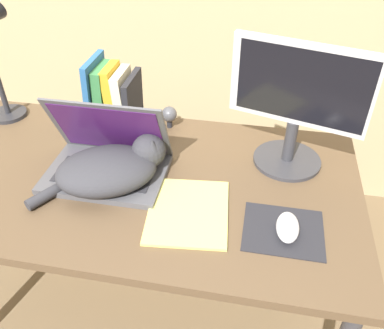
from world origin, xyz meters
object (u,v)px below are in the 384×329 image
(laptop, at_px, (107,160))
(external_monitor, at_px, (297,103))
(computer_mouse, at_px, (288,227))
(notepad, at_px, (188,211))
(cat, at_px, (112,168))
(book_row, at_px, (113,97))
(webcam, at_px, (169,115))

(laptop, height_order, external_monitor, external_monitor)
(computer_mouse, relative_size, notepad, 0.38)
(laptop, bearing_deg, notepad, -25.30)
(laptop, bearing_deg, cat, -54.46)
(book_row, bearing_deg, notepad, -49.29)
(book_row, height_order, webcam, book_row)
(notepad, height_order, webcam, webcam)
(cat, height_order, book_row, book_row)
(notepad, bearing_deg, computer_mouse, -5.79)
(laptop, bearing_deg, external_monitor, 16.18)
(computer_mouse, height_order, book_row, book_row)
(laptop, distance_m, computer_mouse, 0.56)
(laptop, height_order, notepad, laptop)
(cat, bearing_deg, computer_mouse, -12.26)
(cat, distance_m, webcam, 0.35)
(laptop, distance_m, cat, 0.06)
(webcam, bearing_deg, computer_mouse, -47.00)
(book_row, bearing_deg, cat, -71.98)
(computer_mouse, xyz_separation_m, book_row, (-0.61, 0.43, 0.09))
(cat, bearing_deg, book_row, 108.02)
(computer_mouse, bearing_deg, webcam, 133.00)
(cat, relative_size, external_monitor, 0.93)
(computer_mouse, distance_m, notepad, 0.27)
(cat, distance_m, book_row, 0.34)
(notepad, bearing_deg, external_monitor, 47.30)
(webcam, bearing_deg, book_row, -174.43)
(notepad, bearing_deg, book_row, 130.71)
(computer_mouse, height_order, webcam, webcam)
(laptop, relative_size, cat, 0.97)
(laptop, relative_size, notepad, 1.27)
(external_monitor, bearing_deg, webcam, 162.20)
(cat, distance_m, computer_mouse, 0.52)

